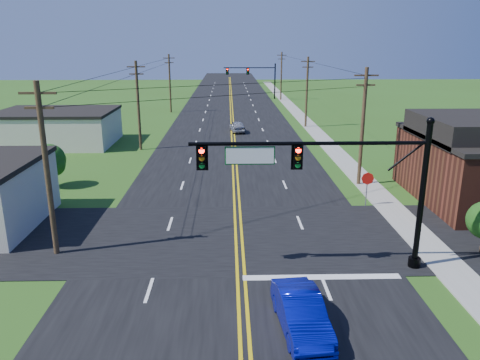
{
  "coord_description": "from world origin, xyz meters",
  "views": [
    {
      "loc": [
        -0.38,
        -12.84,
        10.73
      ],
      "look_at": [
        0.2,
        10.0,
        3.99
      ],
      "focal_mm": 35.0,
      "sensor_mm": 36.0,
      "label": 1
    }
  ],
  "objects_px": {
    "signal_mast_main": "(330,176)",
    "blue_car": "(301,313)",
    "stop_sign": "(367,182)",
    "signal_mast_far": "(253,75)"
  },
  "relations": [
    {
      "from": "signal_mast_main",
      "to": "blue_car",
      "type": "relative_size",
      "value": 2.51
    },
    {
      "from": "blue_car",
      "to": "stop_sign",
      "type": "distance_m",
      "value": 15.62
    },
    {
      "from": "signal_mast_main",
      "to": "stop_sign",
      "type": "relative_size",
      "value": 4.72
    },
    {
      "from": "signal_mast_far",
      "to": "stop_sign",
      "type": "xyz_separation_m",
      "value": [
        4.5,
        -63.02,
        -2.82
      ]
    },
    {
      "from": "signal_mast_main",
      "to": "signal_mast_far",
      "type": "xyz_separation_m",
      "value": [
        0.1,
        72.0,
        -0.2
      ]
    },
    {
      "from": "stop_sign",
      "to": "signal_mast_far",
      "type": "bearing_deg",
      "value": 97.34
    },
    {
      "from": "signal_mast_far",
      "to": "blue_car",
      "type": "relative_size",
      "value": 2.44
    },
    {
      "from": "blue_car",
      "to": "stop_sign",
      "type": "relative_size",
      "value": 1.88
    },
    {
      "from": "signal_mast_main",
      "to": "blue_car",
      "type": "xyz_separation_m",
      "value": [
        -1.98,
        -5.15,
        -4.01
      ]
    },
    {
      "from": "signal_mast_far",
      "to": "stop_sign",
      "type": "bearing_deg",
      "value": -85.92
    }
  ]
}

